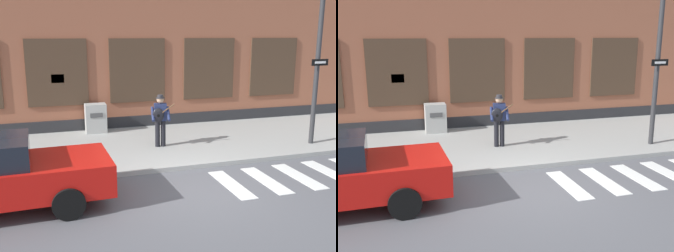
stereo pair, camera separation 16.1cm
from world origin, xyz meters
TOP-DOWN VIEW (x-y plane):
  - ground_plane at (0.00, 0.00)m, footprint 160.00×160.00m
  - sidewalk at (0.00, 3.90)m, footprint 28.00×4.90m
  - building_backdrop at (-0.00, 8.34)m, footprint 28.00×4.06m
  - crosswalk at (3.26, 0.15)m, footprint 5.20×1.90m
  - busker at (0.02, 3.43)m, footprint 0.72×0.61m
  - utility_box at (-1.66, 5.90)m, footprint 0.73×0.54m

SIDE VIEW (x-z plane):
  - ground_plane at x=0.00m, z-range 0.00..0.00m
  - crosswalk at x=3.26m, z-range 0.00..0.01m
  - sidewalk at x=0.00m, z-range 0.00..0.13m
  - utility_box at x=-1.66m, z-range 0.13..1.16m
  - busker at x=0.02m, z-range 0.24..1.88m
  - building_backdrop at x=0.00m, z-range -0.01..6.44m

